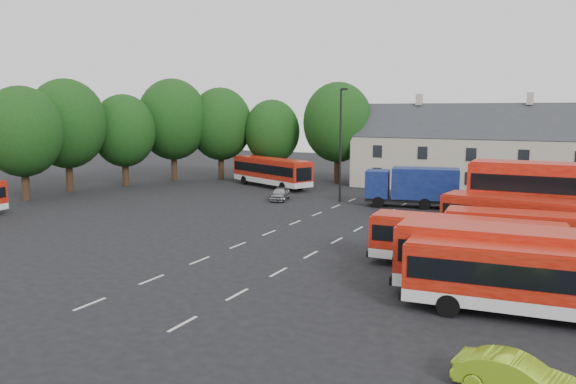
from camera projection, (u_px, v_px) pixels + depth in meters
name	position (u px, v px, depth m)	size (l,w,h in m)	color
ground	(254.00, 239.00, 36.63)	(140.00, 140.00, 0.00)	black
lane_markings	(302.00, 237.00, 37.26)	(5.15, 33.80, 0.01)	beige
treeline	(181.00, 125.00, 62.07)	(29.92, 32.59, 12.01)	black
terrace_houses	(527.00, 155.00, 56.16)	(35.70, 7.13, 10.06)	beige
bus_row_a	(539.00, 276.00, 22.30)	(10.66, 3.36, 2.96)	silver
bus_row_b	(536.00, 261.00, 23.86)	(11.81, 3.42, 3.30)	silver
bus_row_c	(465.00, 239.00, 29.27)	(9.83, 2.74, 2.75)	silver
bus_row_d	(540.00, 234.00, 30.45)	(10.06, 3.17, 2.80)	silver
bus_row_e	(535.00, 220.00, 33.56)	(11.11, 4.12, 3.07)	silver
bus_dd_south	(571.00, 198.00, 35.24)	(12.28, 2.97, 5.02)	silver
bus_north	(271.00, 170.00, 61.03)	(11.14, 6.90, 3.14)	silver
box_truck	(413.00, 185.00, 48.37)	(8.15, 4.09, 3.42)	black
silver_car	(280.00, 194.00, 52.30)	(1.44, 3.58, 1.22)	#9D9FA4
lime_car	(516.00, 376.00, 16.48)	(1.24, 3.56, 1.17)	#96CB1F
lamppost	(341.00, 142.00, 50.62)	(0.71, 0.27, 10.27)	black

